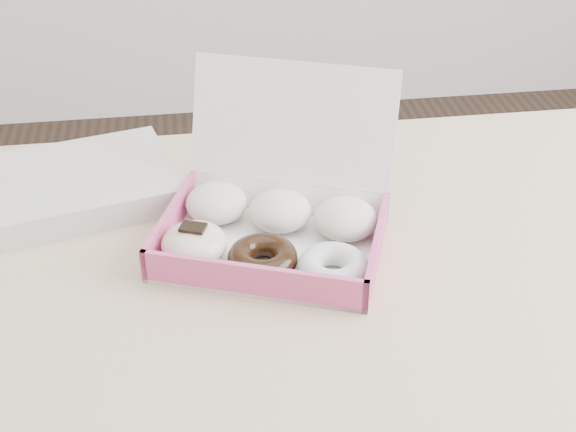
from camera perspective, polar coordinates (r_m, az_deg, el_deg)
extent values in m
cube|color=tan|center=(1.02, 9.16, -4.73)|extent=(1.20, 0.80, 0.04)
cylinder|color=tan|center=(1.52, -16.77, -9.31)|extent=(0.05, 0.05, 0.71)
cube|color=white|center=(1.03, -1.15, -2.26)|extent=(0.33, 0.28, 0.01)
cube|color=#D34D82|center=(0.94, -2.54, -4.66)|extent=(0.26, 0.10, 0.05)
cube|color=white|center=(1.09, 0.02, 1.52)|extent=(0.26, 0.10, 0.05)
cube|color=#D34D82|center=(1.05, -8.27, -0.42)|extent=(0.08, 0.19, 0.05)
cube|color=#D34D82|center=(1.00, 6.32, -2.29)|extent=(0.08, 0.19, 0.05)
cube|color=white|center=(1.07, 0.25, 5.60)|extent=(0.28, 0.17, 0.19)
ellipsoid|color=silver|center=(1.07, -5.10, 0.92)|extent=(0.11, 0.11, 0.05)
ellipsoid|color=silver|center=(1.05, -0.56, 0.37)|extent=(0.11, 0.11, 0.05)
ellipsoid|color=silver|center=(1.04, 4.12, -0.20)|extent=(0.11, 0.11, 0.05)
ellipsoid|color=beige|center=(0.99, -6.68, -1.98)|extent=(0.11, 0.11, 0.05)
cube|color=black|center=(0.98, -6.77, -0.80)|extent=(0.04, 0.03, 0.00)
torus|color=black|center=(0.98, -1.81, -3.01)|extent=(0.11, 0.11, 0.03)
torus|color=white|center=(0.96, 3.21, -3.68)|extent=(0.11, 0.11, 0.03)
cube|color=white|center=(1.16, -14.36, 2.21)|extent=(0.29, 0.25, 0.04)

